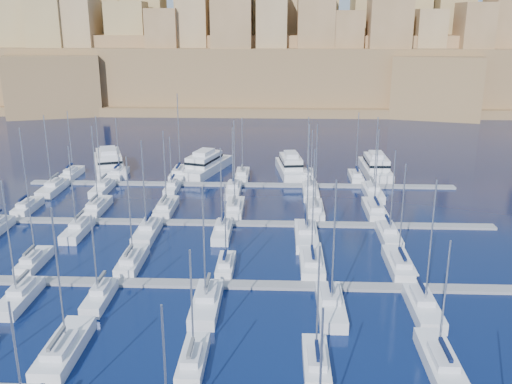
{
  "coord_description": "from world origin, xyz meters",
  "views": [
    {
      "loc": [
        7.66,
        -76.16,
        32.15
      ],
      "look_at": [
        4.18,
        6.0,
        6.75
      ],
      "focal_mm": 40.0,
      "sensor_mm": 36.0,
      "label": 1
    }
  ],
  "objects_px": {
    "motor_yacht_b": "(205,164)",
    "motor_yacht_d": "(376,167)",
    "sailboat_4": "(316,362)",
    "motor_yacht_a": "(109,162)",
    "motor_yacht_c": "(290,167)",
    "sailboat_2": "(64,349)"
  },
  "relations": [
    {
      "from": "motor_yacht_b",
      "to": "motor_yacht_d",
      "type": "relative_size",
      "value": 1.11
    },
    {
      "from": "sailboat_4",
      "to": "motor_yacht_d",
      "type": "xyz_separation_m",
      "value": [
        16.6,
        70.38,
        1.0
      ]
    },
    {
      "from": "motor_yacht_a",
      "to": "motor_yacht_c",
      "type": "height_order",
      "value": "same"
    },
    {
      "from": "sailboat_4",
      "to": "motor_yacht_d",
      "type": "height_order",
      "value": "sailboat_4"
    },
    {
      "from": "sailboat_4",
      "to": "sailboat_2",
      "type": "bearing_deg",
      "value": 177.3
    },
    {
      "from": "motor_yacht_c",
      "to": "sailboat_4",
      "type": "bearing_deg",
      "value": -88.88
    },
    {
      "from": "sailboat_4",
      "to": "motor_yacht_a",
      "type": "bearing_deg",
      "value": 119.61
    },
    {
      "from": "sailboat_2",
      "to": "motor_yacht_c",
      "type": "bearing_deg",
      "value": 71.2
    },
    {
      "from": "sailboat_2",
      "to": "motor_yacht_a",
      "type": "bearing_deg",
      "value": 102.83
    },
    {
      "from": "motor_yacht_a",
      "to": "motor_yacht_d",
      "type": "distance_m",
      "value": 57.48
    },
    {
      "from": "sailboat_4",
      "to": "motor_yacht_b",
      "type": "distance_m",
      "value": 73.62
    },
    {
      "from": "sailboat_2",
      "to": "motor_yacht_d",
      "type": "height_order",
      "value": "sailboat_2"
    },
    {
      "from": "sailboat_2",
      "to": "sailboat_4",
      "type": "height_order",
      "value": "sailboat_2"
    },
    {
      "from": "sailboat_2",
      "to": "sailboat_4",
      "type": "bearing_deg",
      "value": -2.7
    },
    {
      "from": "sailboat_4",
      "to": "motor_yacht_d",
      "type": "bearing_deg",
      "value": 76.73
    },
    {
      "from": "sailboat_4",
      "to": "motor_yacht_a",
      "type": "distance_m",
      "value": 82.7
    },
    {
      "from": "motor_yacht_b",
      "to": "sailboat_2",
      "type": "bearing_deg",
      "value": -94.19
    },
    {
      "from": "sailboat_4",
      "to": "motor_yacht_b",
      "type": "relative_size",
      "value": 0.7
    },
    {
      "from": "motor_yacht_c",
      "to": "motor_yacht_a",
      "type": "bearing_deg",
      "value": 177.01
    },
    {
      "from": "sailboat_2",
      "to": "sailboat_4",
      "type": "xyz_separation_m",
      "value": [
        24.75,
        -1.17,
        -0.04
      ]
    },
    {
      "from": "motor_yacht_a",
      "to": "motor_yacht_b",
      "type": "xyz_separation_m",
      "value": [
        21.22,
        -0.95,
        0.0
      ]
    },
    {
      "from": "sailboat_4",
      "to": "motor_yacht_b",
      "type": "height_order",
      "value": "sailboat_4"
    }
  ]
}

